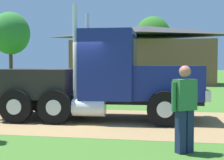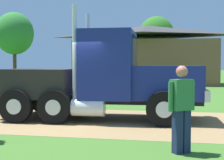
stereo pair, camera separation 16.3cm
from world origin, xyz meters
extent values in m
plane|color=#3F6E27|center=(0.00, 0.00, 0.00)|extent=(200.00, 200.00, 0.00)
cube|color=#99794D|center=(0.00, 0.00, 0.00)|extent=(120.00, 5.08, 0.01)
cube|color=black|center=(0.85, 0.42, 0.71)|extent=(6.81, 1.87, 0.28)
cube|color=navy|center=(3.14, 0.52, 1.25)|extent=(2.25, 2.16, 1.06)
cube|color=silver|center=(4.27, 0.57, 0.89)|extent=(0.26, 2.27, 0.32)
cube|color=navy|center=(1.24, 0.44, 1.81)|extent=(1.75, 2.43, 2.19)
cube|color=#2D3D4C|center=(2.08, 0.47, 2.25)|extent=(0.13, 1.97, 0.96)
cylinder|color=silver|center=(0.26, 1.33, 2.19)|extent=(0.14, 0.14, 2.95)
cylinder|color=silver|center=(0.34, -0.54, 2.19)|extent=(0.14, 0.14, 2.95)
cylinder|color=silver|center=(0.79, -0.62, 0.50)|extent=(1.02, 0.56, 0.52)
cube|color=black|center=(-1.15, 0.33, 1.19)|extent=(2.45, 2.46, 0.95)
cylinder|color=black|center=(2.98, 1.69, 0.52)|extent=(1.06, 0.35, 1.05)
cylinder|color=silver|center=(2.97, 1.85, 0.52)|extent=(0.47, 0.06, 0.47)
cylinder|color=black|center=(3.09, -0.67, 0.52)|extent=(1.06, 0.35, 1.05)
cylinder|color=silver|center=(3.09, -0.82, 0.52)|extent=(0.47, 0.06, 0.47)
cylinder|color=black|center=(-1.57, 1.49, 0.52)|extent=(1.06, 0.35, 1.05)
cylinder|color=silver|center=(-1.58, 1.65, 0.52)|extent=(0.47, 0.06, 0.47)
cylinder|color=black|center=(-1.47, -0.87, 0.52)|extent=(1.06, 0.35, 1.05)
cylinder|color=silver|center=(-1.46, -1.02, 0.52)|extent=(0.47, 0.06, 0.47)
cylinder|color=black|center=(-0.32, 1.55, 0.52)|extent=(1.06, 0.35, 1.05)
cylinder|color=silver|center=(-0.33, 1.71, 0.52)|extent=(0.47, 0.06, 0.47)
cylinder|color=black|center=(-0.22, -0.81, 0.52)|extent=(1.06, 0.35, 1.05)
cylinder|color=silver|center=(-0.21, -0.97, 0.52)|extent=(0.47, 0.06, 0.47)
cube|color=#33723F|center=(3.53, -3.48, 1.20)|extent=(0.50, 0.46, 0.63)
sphere|color=#D36E5C|center=(3.53, -3.48, 1.68)|extent=(0.24, 0.24, 0.24)
cube|color=#1E284C|center=(3.45, -3.53, 0.44)|extent=(0.23, 0.24, 0.89)
cube|color=#1E284C|center=(3.61, -3.42, 0.44)|extent=(0.23, 0.24, 0.89)
cylinder|color=#33723F|center=(3.31, -3.63, 1.17)|extent=(0.10, 0.10, 0.60)
cylinder|color=#33723F|center=(3.75, -3.33, 1.17)|extent=(0.10, 0.10, 0.60)
cube|color=brown|center=(0.68, 20.61, 1.98)|extent=(12.64, 6.19, 3.96)
pyramid|color=#383838|center=(0.68, 20.61, 4.95)|extent=(13.28, 6.50, 0.99)
cube|color=black|center=(-1.19, 17.52, 1.10)|extent=(1.80, 0.07, 2.20)
cylinder|color=#513823|center=(-16.30, 27.75, 1.89)|extent=(0.44, 0.44, 3.77)
ellipsoid|color=#307C30|center=(-16.30, 27.75, 5.68)|extent=(4.76, 4.76, 5.24)
cylinder|color=#513823|center=(0.64, 37.96, 1.90)|extent=(0.44, 0.44, 3.81)
ellipsoid|color=#2D6F1F|center=(0.64, 37.96, 5.90)|extent=(5.23, 5.23, 5.75)
camera|label=1|loc=(3.25, -10.36, 1.82)|focal=52.92mm
camera|label=2|loc=(3.41, -10.33, 1.82)|focal=52.92mm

